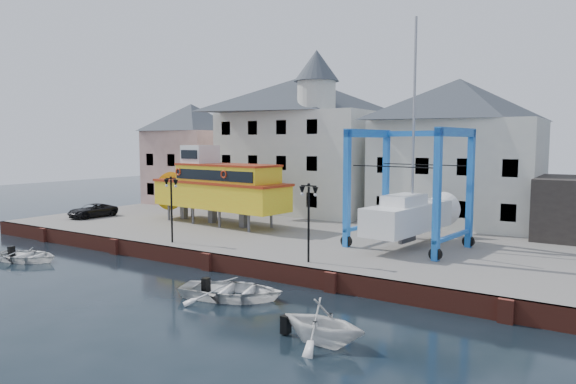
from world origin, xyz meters
The scene contains 14 objects.
ground centered at (0.00, 0.00, 0.00)m, with size 140.00×140.00×0.00m, color black.
hardstanding centered at (0.00, 11.00, 0.50)m, with size 44.00×22.00×1.00m, color slate.
quay_wall centered at (0.00, 0.10, 0.50)m, with size 44.00×0.47×1.00m.
building_pink centered at (-18.00, 18.00, 6.15)m, with size 8.00×7.00×10.30m.
building_white_main centered at (-4.87, 18.39, 7.34)m, with size 14.00×8.30×14.00m.
building_white_right centered at (9.00, 19.00, 6.60)m, with size 12.00×8.00×11.20m.
lamp_post_left centered at (-4.00, 1.20, 4.17)m, with size 1.12×0.32×4.20m.
lamp_post_right centered at (6.00, 1.20, 4.17)m, with size 1.12×0.32×4.20m.
tour_boat centered at (-7.11, 8.62, 3.88)m, with size 14.31×4.95×6.10m.
travel_lift centered at (9.15, 8.65, 3.28)m, with size 6.98×9.29×13.69m.
van centered at (-17.78, 5.53, 1.57)m, with size 1.89×4.10×1.14m, color black.
motorboat_b centered at (4.57, -3.47, 0.00)m, with size 3.52×4.93×1.02m, color white.
motorboat_c centered at (10.78, -5.92, 0.00)m, with size 2.88×3.34×1.76m, color white.
motorboat_d centered at (-11.03, -4.32, 0.00)m, with size 3.09×4.33×0.90m, color white.
Camera 1 is at (19.46, -21.81, 7.28)m, focal length 32.00 mm.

